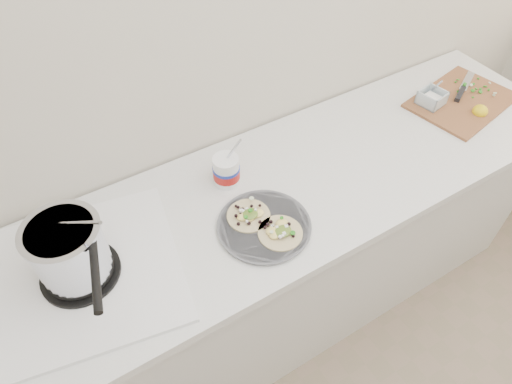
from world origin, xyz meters
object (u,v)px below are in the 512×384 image
tub (227,168)px  cutboard (460,98)px  stove (74,259)px  taco_plate (264,224)px

tub → cutboard: 1.07m
stove → cutboard: bearing=11.1°
taco_plate → tub: 0.25m
cutboard → tub: bearing=164.1°
tub → cutboard: (1.07, -0.10, -0.05)m
taco_plate → stove: bearing=167.6°
stove → tub: bearing=22.3°
taco_plate → tub: (-0.00, 0.24, 0.05)m
stove → tub: 0.57m
stove → taco_plate: 0.58m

